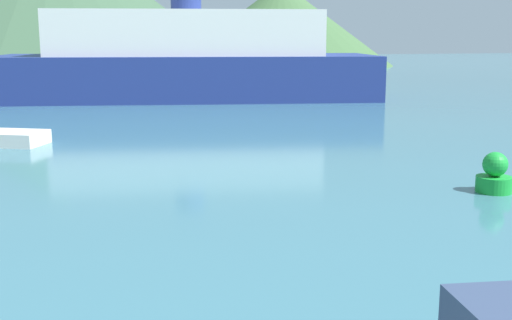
# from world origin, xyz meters

# --- Properties ---
(ferry_distant) EXTENTS (23.64, 11.07, 6.87)m
(ferry_distant) POSITION_xyz_m (3.18, 40.04, 2.33)
(ferry_distant) COLOR navy
(ferry_distant) RESTS_ON ground_plane
(buoy_marker) EXTENTS (0.88, 0.88, 1.02)m
(buoy_marker) POSITION_xyz_m (6.80, 14.36, 0.42)
(buoy_marker) COLOR green
(buoy_marker) RESTS_ON ground_plane
(hill_east) EXTENTS (28.34, 28.34, 10.34)m
(hill_east) POSITION_xyz_m (21.67, 80.43, 5.17)
(hill_east) COLOR #3D6038
(hill_east) RESTS_ON ground_plane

